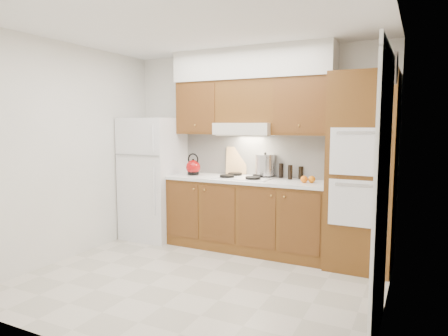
% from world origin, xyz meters
% --- Properties ---
extents(floor, '(3.60, 3.60, 0.00)m').
position_xyz_m(floor, '(0.00, 0.00, 0.00)').
color(floor, beige).
rests_on(floor, ground).
extents(ceiling, '(3.60, 3.60, 0.00)m').
position_xyz_m(ceiling, '(0.00, 0.00, 2.60)').
color(ceiling, white).
rests_on(ceiling, wall_back).
extents(wall_back, '(3.60, 0.02, 2.60)m').
position_xyz_m(wall_back, '(0.00, 1.50, 1.30)').
color(wall_back, white).
rests_on(wall_back, floor).
extents(wall_left, '(0.02, 3.00, 2.60)m').
position_xyz_m(wall_left, '(-1.80, 0.00, 1.30)').
color(wall_left, white).
rests_on(wall_left, floor).
extents(wall_right, '(0.02, 3.00, 2.60)m').
position_xyz_m(wall_right, '(1.80, 0.00, 1.30)').
color(wall_right, white).
rests_on(wall_right, floor).
extents(fridge, '(0.75, 0.72, 1.72)m').
position_xyz_m(fridge, '(-1.41, 1.14, 0.86)').
color(fridge, white).
rests_on(fridge, floor).
extents(base_cabinets, '(2.11, 0.60, 0.90)m').
position_xyz_m(base_cabinets, '(0.02, 1.20, 0.45)').
color(base_cabinets, brown).
rests_on(base_cabinets, floor).
extents(countertop, '(2.13, 0.62, 0.04)m').
position_xyz_m(countertop, '(0.03, 1.19, 0.92)').
color(countertop, white).
rests_on(countertop, base_cabinets).
extents(backsplash, '(2.11, 0.03, 0.56)m').
position_xyz_m(backsplash, '(0.02, 1.49, 1.22)').
color(backsplash, white).
rests_on(backsplash, countertop).
extents(oven_cabinet, '(0.70, 0.65, 2.20)m').
position_xyz_m(oven_cabinet, '(1.44, 1.18, 1.10)').
color(oven_cabinet, brown).
rests_on(oven_cabinet, floor).
extents(upper_cab_left, '(0.63, 0.33, 0.70)m').
position_xyz_m(upper_cab_left, '(-0.71, 1.33, 1.85)').
color(upper_cab_left, brown).
rests_on(upper_cab_left, wall_back).
extents(upper_cab_right, '(0.73, 0.33, 0.70)m').
position_xyz_m(upper_cab_right, '(0.72, 1.33, 1.85)').
color(upper_cab_right, brown).
rests_on(upper_cab_right, wall_back).
extents(range_hood, '(0.75, 0.45, 0.15)m').
position_xyz_m(range_hood, '(-0.02, 1.27, 1.57)').
color(range_hood, silver).
rests_on(range_hood, wall_back).
extents(upper_cab_over_hood, '(0.75, 0.33, 0.55)m').
position_xyz_m(upper_cab_over_hood, '(-0.02, 1.33, 1.92)').
color(upper_cab_over_hood, brown).
rests_on(upper_cab_over_hood, range_hood).
extents(soffit, '(2.13, 0.36, 0.40)m').
position_xyz_m(soffit, '(0.03, 1.32, 2.40)').
color(soffit, silver).
rests_on(soffit, wall_back).
extents(cooktop, '(0.74, 0.50, 0.01)m').
position_xyz_m(cooktop, '(-0.02, 1.21, 0.95)').
color(cooktop, white).
rests_on(cooktop, countertop).
extents(doorway, '(0.02, 0.90, 2.10)m').
position_xyz_m(doorway, '(1.79, -0.35, 1.05)').
color(doorway, black).
rests_on(doorway, floor).
extents(wall_clock, '(0.02, 0.30, 0.30)m').
position_xyz_m(wall_clock, '(1.79, 0.55, 2.15)').
color(wall_clock, '#3F3833').
rests_on(wall_clock, wall_right).
extents(kettle, '(0.22, 0.22, 0.20)m').
position_xyz_m(kettle, '(-0.76, 1.17, 1.05)').
color(kettle, '#970B0B').
rests_on(kettle, countertop).
extents(cutting_board, '(0.30, 0.17, 0.37)m').
position_xyz_m(cutting_board, '(-0.24, 1.45, 1.14)').
color(cutting_board, tan).
rests_on(cutting_board, countertop).
extents(stock_pot, '(0.33, 0.33, 0.26)m').
position_xyz_m(stock_pot, '(0.21, 1.38, 1.10)').
color(stock_pot, silver).
rests_on(stock_pot, cooktop).
extents(condiment_a, '(0.07, 0.07, 0.19)m').
position_xyz_m(condiment_a, '(0.40, 1.45, 1.03)').
color(condiment_a, black).
rests_on(condiment_a, countertop).
extents(condiment_b, '(0.08, 0.08, 0.18)m').
position_xyz_m(condiment_b, '(0.56, 1.35, 1.03)').
color(condiment_b, black).
rests_on(condiment_b, countertop).
extents(condiment_c, '(0.06, 0.06, 0.16)m').
position_xyz_m(condiment_c, '(0.66, 1.45, 1.02)').
color(condiment_c, black).
rests_on(condiment_c, countertop).
extents(orange_near, '(0.11, 0.11, 0.08)m').
position_xyz_m(orange_near, '(0.80, 1.13, 0.98)').
color(orange_near, orange).
rests_on(orange_near, countertop).
extents(orange_far, '(0.09, 0.09, 0.08)m').
position_xyz_m(orange_far, '(0.88, 1.17, 0.98)').
color(orange_far, orange).
rests_on(orange_far, countertop).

